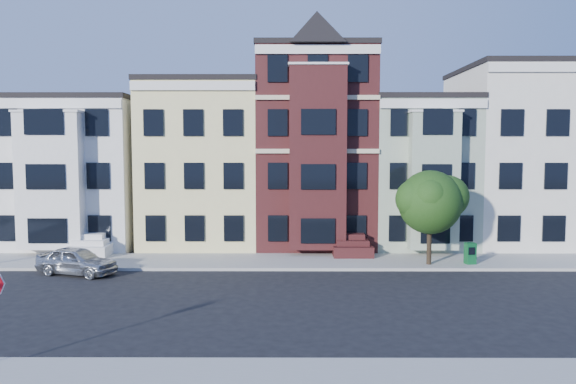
{
  "coord_description": "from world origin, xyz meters",
  "views": [
    {
      "loc": [
        -1.54,
        -21.78,
        6.23
      ],
      "look_at": [
        -1.63,
        3.49,
        4.2
      ],
      "focal_mm": 35.0,
      "sensor_mm": 36.0,
      "label": 1
    }
  ],
  "objects": [
    {
      "name": "house_green",
      "position": [
        6.5,
        14.5,
        4.5
      ],
      "size": [
        6.0,
        9.0,
        9.0
      ],
      "primitive_type": "cube",
      "color": "#98A790",
      "rests_on": "ground"
    },
    {
      "name": "street_tree",
      "position": [
        5.68,
        6.98,
        3.17
      ],
      "size": [
        6.62,
        6.62,
        6.04
      ],
      "primitive_type": null,
      "rotation": [
        0.0,
        0.0,
        -0.34
      ],
      "color": "#294F1B",
      "rests_on": "far_sidewalk"
    },
    {
      "name": "ground",
      "position": [
        0.0,
        0.0,
        0.0
      ],
      "size": [
        120.0,
        120.0,
        0.0
      ],
      "primitive_type": "plane",
      "color": "black"
    },
    {
      "name": "far_sidewalk",
      "position": [
        0.0,
        8.0,
        0.07
      ],
      "size": [
        60.0,
        4.0,
        0.15
      ],
      "primitive_type": "cube",
      "color": "#9E9B93",
      "rests_on": "ground"
    },
    {
      "name": "house_yellow",
      "position": [
        -7.0,
        14.5,
        5.0
      ],
      "size": [
        7.0,
        9.0,
        10.0
      ],
      "primitive_type": "cube",
      "color": "beige",
      "rests_on": "ground"
    },
    {
      "name": "house_brown",
      "position": [
        0.0,
        14.5,
        6.0
      ],
      "size": [
        7.0,
        9.0,
        12.0
      ],
      "primitive_type": "cube",
      "color": "#3A1415",
      "rests_on": "ground"
    },
    {
      "name": "house_white",
      "position": [
        -15.0,
        14.5,
        4.5
      ],
      "size": [
        8.0,
        9.0,
        9.0
      ],
      "primitive_type": "cube",
      "color": "silver",
      "rests_on": "ground"
    },
    {
      "name": "newspaper_box",
      "position": [
        7.86,
        7.11,
        0.7
      ],
      "size": [
        0.57,
        0.53,
        1.11
      ],
      "primitive_type": "cube",
      "rotation": [
        0.0,
        0.0,
        0.19
      ],
      "color": "#0F5829",
      "rests_on": "far_sidewalk"
    },
    {
      "name": "house_cream",
      "position": [
        13.5,
        14.5,
        5.5
      ],
      "size": [
        8.0,
        9.0,
        11.0
      ],
      "primitive_type": "cube",
      "color": "silver",
      "rests_on": "ground"
    },
    {
      "name": "parked_car",
      "position": [
        -11.97,
        5.2,
        0.69
      ],
      "size": [
        4.33,
        2.81,
        1.37
      ],
      "primitive_type": "imported",
      "rotation": [
        0.0,
        0.0,
        1.25
      ],
      "color": "#A6A9B0",
      "rests_on": "ground"
    }
  ]
}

